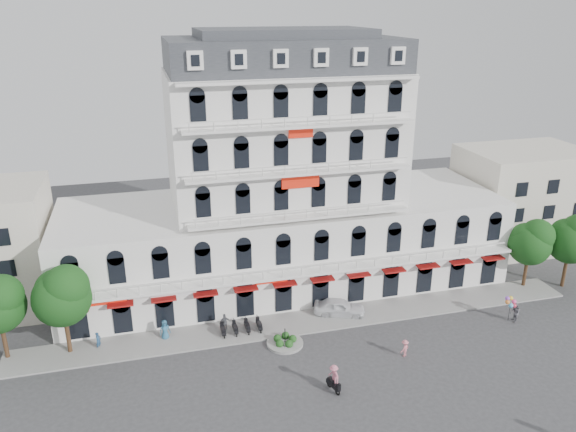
{
  "coord_description": "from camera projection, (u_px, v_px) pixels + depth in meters",
  "views": [
    {
      "loc": [
        -13.52,
        -34.53,
        27.82
      ],
      "look_at": [
        -1.66,
        10.0,
        10.42
      ],
      "focal_mm": 35.0,
      "sensor_mm": 36.0,
      "label": 1
    }
  ],
  "objects": [
    {
      "name": "pedestrian_far",
      "position": [
        98.0,
        341.0,
        48.11
      ],
      "size": [
        0.62,
        0.69,
        1.6
      ],
      "primitive_type": "imported",
      "rotation": [
        0.0,
        0.0,
        1.04
      ],
      "color": "navy",
      "rests_on": "ground"
    },
    {
      "name": "pedestrian_mid",
      "position": [
        225.0,
        323.0,
        50.72
      ],
      "size": [
        1.06,
        0.53,
        1.74
      ],
      "primitive_type": "imported",
      "rotation": [
        0.0,
        0.0,
        3.25
      ],
      "color": "#57585E",
      "rests_on": "ground"
    },
    {
      "name": "traffic_island",
      "position": [
        285.0,
        342.0,
        48.91
      ],
      "size": [
        3.2,
        3.2,
        1.6
      ],
      "color": "gray",
      "rests_on": "ground"
    },
    {
      "name": "pedestrian_right",
      "position": [
        405.0,
        348.0,
        47.11
      ],
      "size": [
        1.15,
        0.98,
        1.54
      ],
      "primitive_type": "imported",
      "rotation": [
        0.0,
        0.0,
        3.65
      ],
      "color": "#D5707D",
      "rests_on": "ground"
    },
    {
      "name": "tree_east_inner",
      "position": [
        531.0,
        241.0,
        57.27
      ],
      "size": [
        4.4,
        4.37,
        7.57
      ],
      "color": "#382314",
      "rests_on": "ground"
    },
    {
      "name": "sidewalk",
      "position": [
        308.0,
        321.0,
        52.41
      ],
      "size": [
        53.0,
        4.0,
        0.16
      ],
      "primitive_type": "cube",
      "color": "gray",
      "rests_on": "ground"
    },
    {
      "name": "tree_east_outer",
      "position": [
        572.0,
        238.0,
        57.21
      ],
      "size": [
        4.65,
        4.65,
        8.05
      ],
      "color": "#382314",
      "rests_on": "ground"
    },
    {
      "name": "parked_scooter_row",
      "position": [
        241.0,
        333.0,
        50.72
      ],
      "size": [
        4.4,
        1.8,
        1.1
      ],
      "primitive_type": null,
      "color": "black",
      "rests_on": "ground"
    },
    {
      "name": "balloon_vendor",
      "position": [
        514.0,
        310.0,
        52.1
      ],
      "size": [
        1.41,
        1.35,
        2.45
      ],
      "color": "slate",
      "rests_on": "ground"
    },
    {
      "name": "parked_car",
      "position": [
        339.0,
        307.0,
        53.38
      ],
      "size": [
        5.21,
        3.55,
        1.65
      ],
      "primitive_type": "imported",
      "rotation": [
        0.0,
        0.0,
        1.2
      ],
      "color": "silver",
      "rests_on": "ground"
    },
    {
      "name": "main_building",
      "position": [
        284.0,
        192.0,
        57.05
      ],
      "size": [
        45.0,
        15.0,
        25.8
      ],
      "color": "silver",
      "rests_on": "ground"
    },
    {
      "name": "tree_west_inner",
      "position": [
        62.0,
        294.0,
        45.82
      ],
      "size": [
        4.76,
        4.76,
        8.25
      ],
      "color": "#382314",
      "rests_on": "ground"
    },
    {
      "name": "rider_center",
      "position": [
        334.0,
        377.0,
        42.69
      ],
      "size": [
        0.98,
        1.67,
        2.31
      ],
      "rotation": [
        0.0,
        0.0,
        4.99
      ],
      "color": "black",
      "rests_on": "ground"
    },
    {
      "name": "flank_building_east",
      "position": [
        521.0,
        198.0,
        67.48
      ],
      "size": [
        14.0,
        10.0,
        12.0
      ],
      "primitive_type": "cube",
      "color": "beige",
      "rests_on": "ground"
    },
    {
      "name": "ground",
      "position": [
        341.0,
        380.0,
        44.3
      ],
      "size": [
        120.0,
        120.0,
        0.0
      ],
      "primitive_type": "plane",
      "color": "#38383A",
      "rests_on": "ground"
    },
    {
      "name": "pedestrian_left",
      "position": [
        165.0,
        330.0,
        49.41
      ],
      "size": [
        1.05,
        0.81,
        1.92
      ],
      "primitive_type": "imported",
      "rotation": [
        0.0,
        0.0,
        0.23
      ],
      "color": "#2B6182",
      "rests_on": "ground"
    }
  ]
}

